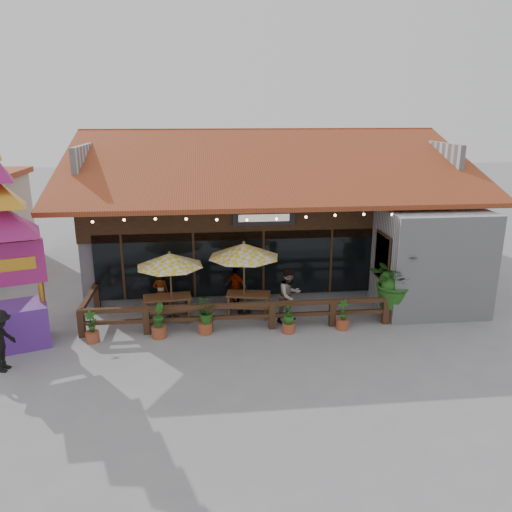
{
  "coord_description": "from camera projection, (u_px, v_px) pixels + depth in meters",
  "views": [
    {
      "loc": [
        -2.59,
        -15.31,
        6.82
      ],
      "look_at": [
        -0.81,
        1.5,
        1.89
      ],
      "focal_mm": 35.0,
      "sensor_mm": 36.0,
      "label": 1
    }
  ],
  "objects": [
    {
      "name": "ground",
      "position": [
        285.0,
        321.0,
        16.79
      ],
      "size": [
        100.0,
        100.0,
        0.0
      ],
      "primitive_type": "plane",
      "color": "gray",
      "rests_on": "ground"
    },
    {
      "name": "planter_d",
      "position": [
        289.0,
        319.0,
        15.82
      ],
      "size": [
        0.51,
        0.51,
        0.98
      ],
      "color": "brown",
      "rests_on": "ground"
    },
    {
      "name": "planter_a",
      "position": [
        92.0,
        329.0,
        15.19
      ],
      "size": [
        0.43,
        0.41,
        1.02
      ],
      "color": "brown",
      "rests_on": "ground"
    },
    {
      "name": "umbrella_right",
      "position": [
        244.0,
        251.0,
        16.81
      ],
      "size": [
        2.95,
        2.95,
        2.62
      ],
      "color": "brown",
      "rests_on": "ground"
    },
    {
      "name": "diner_a",
      "position": [
        161.0,
        292.0,
        17.38
      ],
      "size": [
        0.56,
        0.39,
        1.47
      ],
      "primitive_type": "imported",
      "rotation": [
        0.0,
        0.0,
        3.08
      ],
      "color": "#3C2713",
      "rests_on": "ground"
    },
    {
      "name": "patio_railing",
      "position": [
        217.0,
        310.0,
        16.13
      ],
      "size": [
        10.0,
        2.6,
        0.92
      ],
      "color": "#452C18",
      "rests_on": "ground"
    },
    {
      "name": "pedestrian",
      "position": [
        1.0,
        341.0,
        13.39
      ],
      "size": [
        0.83,
        1.23,
        1.75
      ],
      "primitive_type": "imported",
      "rotation": [
        0.0,
        0.0,
        1.4
      ],
      "color": "black",
      "rests_on": "ground"
    },
    {
      "name": "tropical_plant",
      "position": [
        394.0,
        282.0,
        16.6
      ],
      "size": [
        2.24,
        2.19,
        2.35
      ],
      "color": "brown",
      "rests_on": "ground"
    },
    {
      "name": "diner_b",
      "position": [
        289.0,
        295.0,
        16.56
      ],
      "size": [
        1.13,
        1.07,
        1.85
      ],
      "primitive_type": "imported",
      "rotation": [
        0.0,
        0.0,
        0.55
      ],
      "color": "#3C2713",
      "rests_on": "ground"
    },
    {
      "name": "diner_c",
      "position": [
        236.0,
        287.0,
        17.98
      ],
      "size": [
        0.9,
        0.76,
        1.44
      ],
      "primitive_type": "imported",
      "rotation": [
        0.0,
        0.0,
        2.56
      ],
      "color": "#3C2713",
      "rests_on": "ground"
    },
    {
      "name": "planter_c",
      "position": [
        205.0,
        315.0,
        15.72
      ],
      "size": [
        0.83,
        0.77,
        1.11
      ],
      "color": "brown",
      "rests_on": "ground"
    },
    {
      "name": "planter_e",
      "position": [
        343.0,
        317.0,
        16.09
      ],
      "size": [
        0.41,
        0.43,
        1.01
      ],
      "color": "brown",
      "rests_on": "ground"
    },
    {
      "name": "umbrella_left",
      "position": [
        170.0,
        260.0,
        16.4
      ],
      "size": [
        2.77,
        2.77,
        2.4
      ],
      "color": "brown",
      "rests_on": "ground"
    },
    {
      "name": "planter_b",
      "position": [
        159.0,
        322.0,
        15.48
      ],
      "size": [
        0.46,
        0.47,
        1.12
      ],
      "color": "brown",
      "rests_on": "ground"
    },
    {
      "name": "restaurant_building",
      "position": [
        268.0,
        217.0,
        22.51
      ],
      "size": [
        15.5,
        14.73,
        6.09
      ],
      "color": "#BCBCC1",
      "rests_on": "ground"
    },
    {
      "name": "picnic_table_right",
      "position": [
        248.0,
        300.0,
        17.36
      ],
      "size": [
        1.72,
        1.55,
        0.73
      ],
      "color": "brown",
      "rests_on": "ground"
    },
    {
      "name": "picnic_table_left",
      "position": [
        167.0,
        303.0,
        16.96
      ],
      "size": [
        1.74,
        1.55,
        0.77
      ],
      "color": "brown",
      "rests_on": "ground"
    },
    {
      "name": "thai_sign_tower",
      "position": [
        4.0,
        226.0,
        14.08
      ],
      "size": [
        3.25,
        3.25,
        6.96
      ],
      "color": "#56268C",
      "rests_on": "ground"
    }
  ]
}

